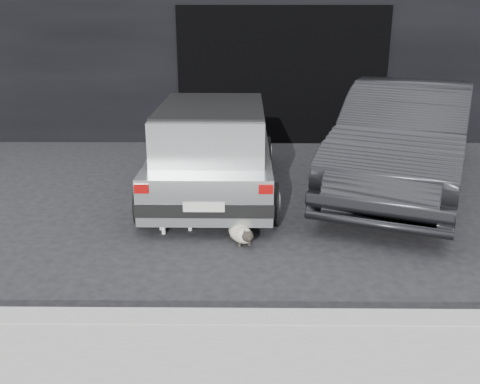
{
  "coord_description": "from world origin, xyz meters",
  "views": [
    {
      "loc": [
        0.3,
        -6.43,
        2.5
      ],
      "look_at": [
        0.24,
        -0.53,
        0.49
      ],
      "focal_mm": 40.0,
      "sensor_mm": 36.0,
      "label": 1
    }
  ],
  "objects_px": {
    "silver_hatchback": "(213,146)",
    "cat_siamese": "(241,234)",
    "cat_white": "(178,215)",
    "second_car": "(405,138)"
  },
  "relations": [
    {
      "from": "second_car",
      "to": "cat_white",
      "type": "xyz_separation_m",
      "value": [
        -3.1,
        -1.61,
        -0.58
      ]
    },
    {
      "from": "cat_white",
      "to": "second_car",
      "type": "bearing_deg",
      "value": 97.37
    },
    {
      "from": "silver_hatchback",
      "to": "second_car",
      "type": "distance_m",
      "value": 2.78
    },
    {
      "from": "silver_hatchback",
      "to": "cat_siamese",
      "type": "xyz_separation_m",
      "value": [
        0.42,
        -1.71,
        -0.6
      ]
    },
    {
      "from": "second_car",
      "to": "cat_siamese",
      "type": "height_order",
      "value": "second_car"
    },
    {
      "from": "second_car",
      "to": "cat_white",
      "type": "height_order",
      "value": "second_car"
    },
    {
      "from": "second_car",
      "to": "cat_white",
      "type": "bearing_deg",
      "value": -130.4
    },
    {
      "from": "cat_white",
      "to": "cat_siamese",
      "type": "bearing_deg",
      "value": 43.83
    },
    {
      "from": "silver_hatchback",
      "to": "cat_white",
      "type": "xyz_separation_m",
      "value": [
        -0.34,
        -1.34,
        -0.53
      ]
    },
    {
      "from": "silver_hatchback",
      "to": "second_car",
      "type": "height_order",
      "value": "second_car"
    }
  ]
}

